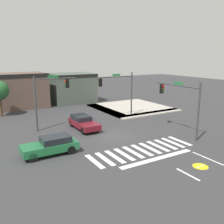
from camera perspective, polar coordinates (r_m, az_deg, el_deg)
The scene contains 10 objects.
ground_plane at distance 24.34m, azimuth 0.42°, elevation -5.43°, with size 120.00×120.00×0.00m, color #353538.
crosswalk_near at distance 20.85m, azimuth 6.90°, elevation -8.74°, with size 9.20×2.78×0.01m.
bike_detector_marking at distance 18.94m, azimuth 19.82°, elevation -11.78°, with size 1.10×1.10×0.01m.
curb_corner_northeast at distance 36.43m, azimuth 4.21°, elevation 0.89°, with size 10.00×10.60×0.15m.
storefront_row at distance 40.22m, azimuth -15.69°, elevation 5.11°, with size 16.63×5.97×5.14m.
traffic_signal_northeast at distance 30.33m, azimuth 1.50°, elevation 5.79°, with size 5.15×0.32×5.63m.
traffic_signal_northwest at distance 26.42m, azimuth -14.18°, elevation 4.45°, with size 4.44×0.32×5.68m.
traffic_signal_southeast at distance 24.72m, azimuth 15.56°, elevation 3.24°, with size 0.32×5.95×5.40m.
car_maroon at distance 26.45m, azimuth -6.70°, elevation -2.37°, with size 1.80×4.60×1.37m.
car_green at distance 20.23m, azimuth -13.94°, elevation -7.49°, with size 4.35×1.80×1.43m.
Camera 1 is at (-11.94, -19.77, 7.69)m, focal length 39.42 mm.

